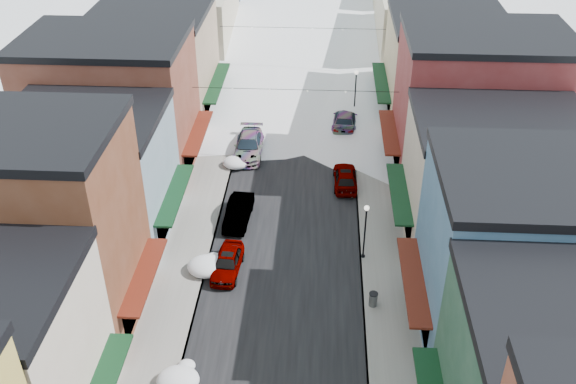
# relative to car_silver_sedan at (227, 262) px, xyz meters

# --- Properties ---
(road) EXTENTS (10.00, 160.00, 0.01)m
(road) POSITION_rel_car_silver_sedan_xyz_m (3.59, 35.03, -0.71)
(road) COLOR black
(road) RESTS_ON ground
(sidewalk_left) EXTENTS (3.20, 160.00, 0.15)m
(sidewalk_left) POSITION_rel_car_silver_sedan_xyz_m (-3.01, 35.03, -0.64)
(sidewalk_left) COLOR gray
(sidewalk_left) RESTS_ON ground
(sidewalk_right) EXTENTS (3.20, 160.00, 0.15)m
(sidewalk_right) POSITION_rel_car_silver_sedan_xyz_m (10.19, 35.03, -0.64)
(sidewalk_right) COLOR gray
(sidewalk_right) RESTS_ON ground
(curb_left) EXTENTS (0.10, 160.00, 0.15)m
(curb_left) POSITION_rel_car_silver_sedan_xyz_m (-1.46, 35.03, -0.64)
(curb_left) COLOR slate
(curb_left) RESTS_ON ground
(curb_right) EXTENTS (0.10, 160.00, 0.15)m
(curb_right) POSITION_rel_car_silver_sedan_xyz_m (8.64, 35.03, -0.64)
(curb_right) COLOR slate
(curb_right) RESTS_ON ground
(bldg_l_brick_near) EXTENTS (12.30, 8.20, 12.50)m
(bldg_l_brick_near) POSITION_rel_car_silver_sedan_xyz_m (-10.10, -4.47, 5.54)
(bldg_l_brick_near) COLOR brown
(bldg_l_brick_near) RESTS_ON ground
(bldg_l_grayblue) EXTENTS (11.30, 9.20, 9.00)m
(bldg_l_grayblue) POSITION_rel_car_silver_sedan_xyz_m (-9.60, 4.03, 3.79)
(bldg_l_grayblue) COLOR #7890A0
(bldg_l_grayblue) RESTS_ON ground
(bldg_l_brick_far) EXTENTS (13.30, 9.20, 11.00)m
(bldg_l_brick_far) POSITION_rel_car_silver_sedan_xyz_m (-10.60, 13.03, 4.79)
(bldg_l_brick_far) COLOR brown
(bldg_l_brick_far) RESTS_ON ground
(bldg_l_tan) EXTENTS (11.30, 11.20, 10.00)m
(bldg_l_tan) POSITION_rel_car_silver_sedan_xyz_m (-9.60, 23.03, 4.29)
(bldg_l_tan) COLOR #9E8268
(bldg_l_tan) RESTS_ON ground
(bldg_r_blue) EXTENTS (11.30, 9.20, 10.50)m
(bldg_r_blue) POSITION_rel_car_silver_sedan_xyz_m (16.78, -3.97, 4.54)
(bldg_r_blue) COLOR #3A6184
(bldg_r_blue) RESTS_ON ground
(bldg_r_cream) EXTENTS (12.30, 9.20, 9.00)m
(bldg_r_cream) POSITION_rel_car_silver_sedan_xyz_m (17.28, 5.03, 3.79)
(bldg_r_cream) COLOR #B7A893
(bldg_r_cream) RESTS_ON ground
(bldg_r_brick_far) EXTENTS (13.30, 9.20, 11.50)m
(bldg_r_brick_far) POSITION_rel_car_silver_sedan_xyz_m (17.78, 14.03, 5.04)
(bldg_r_brick_far) COLOR maroon
(bldg_r_brick_far) RESTS_ON ground
(bldg_r_tan) EXTENTS (11.30, 11.20, 9.50)m
(bldg_r_tan) POSITION_rel_car_silver_sedan_xyz_m (16.78, 24.03, 4.04)
(bldg_r_tan) COLOR tan
(bldg_r_tan) RESTS_ON ground
(overhead_cables) EXTENTS (16.40, 15.04, 0.04)m
(overhead_cables) POSITION_rel_car_silver_sedan_xyz_m (3.59, 22.53, 5.49)
(overhead_cables) COLOR black
(overhead_cables) RESTS_ON ground
(car_silver_sedan) EXTENTS (1.98, 4.30, 1.43)m
(car_silver_sedan) POSITION_rel_car_silver_sedan_xyz_m (0.00, 0.00, 0.00)
(car_silver_sedan) COLOR #A6AAAE
(car_silver_sedan) RESTS_ON ground
(car_dark_hatch) EXTENTS (1.87, 4.63, 1.49)m
(car_dark_hatch) POSITION_rel_car_silver_sedan_xyz_m (0.02, 5.66, 0.03)
(car_dark_hatch) COLOR black
(car_dark_hatch) RESTS_ON ground
(car_silver_wagon) EXTENTS (2.33, 5.69, 1.65)m
(car_silver_wagon) POSITION_rel_car_silver_sedan_xyz_m (-0.31, 15.43, 0.11)
(car_silver_wagon) COLOR #9B9DA3
(car_silver_wagon) RESTS_ON ground
(car_gray_suv) EXTENTS (1.90, 4.48, 1.51)m
(car_gray_suv) POSITION_rel_car_silver_sedan_xyz_m (7.76, 10.92, 0.04)
(car_gray_suv) COLOR gray
(car_gray_suv) RESTS_ON ground
(car_black_sedan) EXTENTS (2.61, 5.57, 1.57)m
(car_black_sedan) POSITION_rel_car_silver_sedan_xyz_m (7.89, 20.91, 0.07)
(car_black_sedan) COLOR black
(car_black_sedan) RESTS_ON ground
(car_lane_silver) EXTENTS (2.06, 4.09, 1.33)m
(car_lane_silver) POSITION_rel_car_silver_sedan_xyz_m (2.64, 35.54, -0.05)
(car_lane_silver) COLOR gray
(car_lane_silver) RESTS_ON ground
(car_lane_white) EXTENTS (2.83, 5.65, 1.54)m
(car_lane_white) POSITION_rel_car_silver_sedan_xyz_m (5.79, 37.83, 0.06)
(car_lane_white) COLOR silver
(car_lane_white) RESTS_ON ground
(trash_can) EXTENTS (0.55, 0.55, 0.93)m
(trash_can) POSITION_rel_car_silver_sedan_xyz_m (9.19, -2.84, -0.09)
(trash_can) COLOR #585B5D
(trash_can) RESTS_ON sidewalk_right
(streetlamp_near) EXTENTS (0.34, 0.34, 4.07)m
(streetlamp_near) POSITION_rel_car_silver_sedan_xyz_m (8.79, 1.82, 2.00)
(streetlamp_near) COLOR black
(streetlamp_near) RESTS_ON sidewalk_right
(streetlamp_far) EXTENTS (0.38, 0.38, 4.58)m
(streetlamp_far) POSITION_rel_car_silver_sedan_xyz_m (8.79, 22.92, 2.33)
(streetlamp_far) COLOR black
(streetlamp_far) RESTS_ON sidewalk_right
(snow_pile_near) EXTENTS (2.26, 2.59, 0.96)m
(snow_pile_near) POSITION_rel_car_silver_sedan_xyz_m (-1.29, -9.37, -0.26)
(snow_pile_near) COLOR white
(snow_pile_near) RESTS_ON ground
(snow_pile_mid) EXTENTS (2.52, 2.75, 1.07)m
(snow_pile_mid) POSITION_rel_car_silver_sedan_xyz_m (-1.29, -0.14, -0.20)
(snow_pile_mid) COLOR white
(snow_pile_mid) RESTS_ON ground
(snow_pile_far) EXTENTS (2.18, 2.54, 0.92)m
(snow_pile_far) POSITION_rel_car_silver_sedan_xyz_m (-1.09, 13.30, -0.27)
(snow_pile_far) COLOR white
(snow_pile_far) RESTS_ON ground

